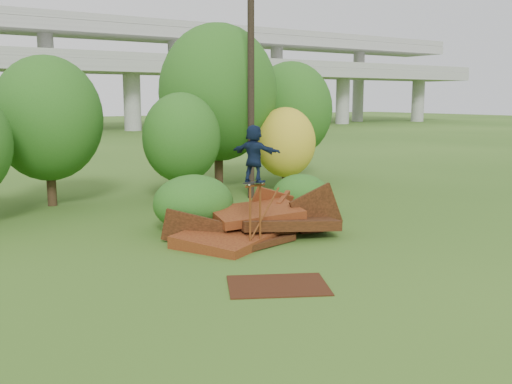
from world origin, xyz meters
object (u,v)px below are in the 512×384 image
skater (254,153)px  scrap_pile (256,226)px  flat_plate (278,285)px  utility_pole (251,74)px

skater → scrap_pile: bearing=-62.2°
flat_plate → utility_pole: bearing=60.3°
utility_pole → skater: bearing=-122.1°
scrap_pile → skater: skater is taller
scrap_pile → flat_plate: scrap_pile is taller
flat_plate → utility_pole: utility_pole is taller
scrap_pile → skater: size_ratio=3.64×
scrap_pile → utility_pole: (3.64, 5.93, 4.77)m
scrap_pile → skater: 2.74m
skater → utility_pole: size_ratio=0.15×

